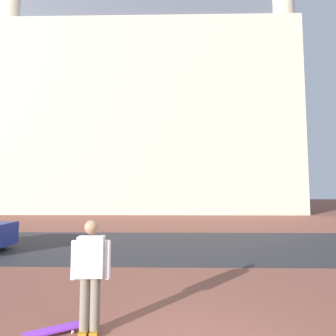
# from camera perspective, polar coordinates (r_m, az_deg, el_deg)

# --- Properties ---
(ground_plane) EXTENTS (120.00, 120.00, 0.00)m
(ground_plane) POSITION_cam_1_polar(r_m,az_deg,el_deg) (13.26, 1.98, -14.26)
(ground_plane) COLOR brown
(street_asphalt_strip) EXTENTS (120.00, 6.58, 0.00)m
(street_asphalt_strip) POSITION_cam_1_polar(r_m,az_deg,el_deg) (11.56, 2.11, -15.66)
(street_asphalt_strip) COLOR #2D2D33
(street_asphalt_strip) RESTS_ON ground_plane
(landmark_building) EXTENTS (30.17, 13.72, 34.27)m
(landmark_building) POSITION_cam_1_polar(r_m,az_deg,el_deg) (33.01, -4.05, 10.81)
(landmark_building) COLOR beige
(landmark_building) RESTS_ON ground_plane
(person_skater) EXTENTS (0.61, 0.32, 1.73)m
(person_skater) POSITION_cam_1_polar(r_m,az_deg,el_deg) (4.72, -15.70, -19.64)
(person_skater) COLOR #706656
(person_skater) RESTS_ON ground_plane
(skateboard) EXTENTS (0.79, 0.58, 0.11)m
(skateboard) POSITION_cam_1_polar(r_m,az_deg,el_deg) (5.13, -22.84, -28.59)
(skateboard) COLOR #8C32DE
(skateboard) RESTS_ON ground_plane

